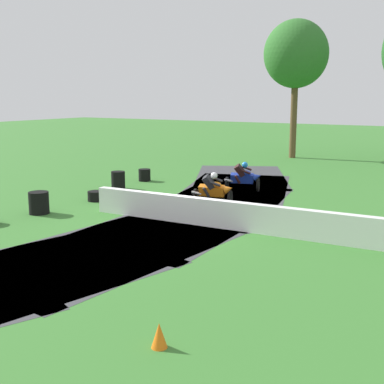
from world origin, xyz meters
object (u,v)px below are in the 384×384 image
object	(u,v)px
tire_stack_extra_b	(145,175)
traffic_cone	(159,335)
motorcycle_chase_blue	(244,177)
tire_stack_extra_a	(118,180)
motorcycle_lead_orange	(214,189)
tire_stack_far	(96,196)
tire_stack_mid_b	(39,203)

from	to	relation	value
tire_stack_extra_b	traffic_cone	world-z (taller)	tire_stack_extra_b
motorcycle_chase_blue	tire_stack_extra_a	world-z (taller)	motorcycle_chase_blue
motorcycle_lead_orange	tire_stack_far	distance (m)	4.82
tire_stack_extra_b	motorcycle_chase_blue	bearing A→B (deg)	0.97
motorcycle_chase_blue	tire_stack_extra_b	xyz separation A→B (m)	(-5.38, -0.09, -0.33)
tire_stack_far	tire_stack_extra_b	distance (m)	5.05
motorcycle_chase_blue	tire_stack_extra_a	distance (m)	5.70
tire_stack_mid_b	tire_stack_far	world-z (taller)	tire_stack_mid_b
motorcycle_lead_orange	motorcycle_chase_blue	size ratio (longest dim) A/B	0.99
tire_stack_mid_b	tire_stack_far	size ratio (longest dim) A/B	1.25
traffic_cone	motorcycle_chase_blue	bearing A→B (deg)	109.46
motorcycle_lead_orange	tire_stack_extra_b	xyz separation A→B (m)	(-5.63, 3.18, -0.33)
tire_stack_extra_a	traffic_cone	bearing A→B (deg)	-48.31
motorcycle_chase_blue	tire_stack_far	size ratio (longest dim) A/B	2.71
motorcycle_lead_orange	tire_stack_extra_b	bearing A→B (deg)	150.56
motorcycle_chase_blue	tire_stack_far	distance (m)	6.57
tire_stack_far	tire_stack_mid_b	bearing A→B (deg)	-95.14
motorcycle_chase_blue	tire_stack_mid_b	size ratio (longest dim) A/B	2.16
tire_stack_mid_b	tire_stack_extra_b	size ratio (longest dim) A/B	1.33
traffic_cone	tire_stack_mid_b	bearing A→B (deg)	147.71
traffic_cone	tire_stack_far	bearing A→B (deg)	136.40
motorcycle_chase_blue	tire_stack_extra_b	world-z (taller)	motorcycle_chase_blue
tire_stack_extra_a	tire_stack_extra_b	size ratio (longest dim) A/B	1.33
motorcycle_chase_blue	tire_stack_extra_a	xyz separation A→B (m)	(-5.16, -2.42, -0.23)
tire_stack_mid_b	tire_stack_far	distance (m)	2.76
tire_stack_mid_b	tire_stack_extra_a	xyz separation A→B (m)	(-0.69, 5.33, 0.00)
tire_stack_extra_a	tire_stack_mid_b	bearing A→B (deg)	-82.61
motorcycle_lead_orange	traffic_cone	size ratio (longest dim) A/B	3.92
motorcycle_lead_orange	tire_stack_mid_b	distance (m)	6.51
tire_stack_mid_b	tire_stack_extra_b	xyz separation A→B (m)	(-0.91, 7.66, -0.10)
tire_stack_mid_b	traffic_cone	size ratio (longest dim) A/B	1.82
tire_stack_extra_a	traffic_cone	size ratio (longest dim) A/B	1.82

